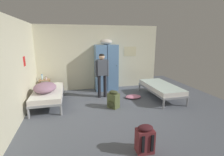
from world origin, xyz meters
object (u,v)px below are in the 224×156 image
(locker_bank, at_px, (106,67))
(backpack_maroon, at_px, (145,139))
(shelf_unit, at_px, (45,85))
(water_bottle, at_px, (42,77))
(backpack_olive, at_px, (113,100))
(clothes_pile_pink, at_px, (133,97))
(bed_right, at_px, (161,87))
(bed_left_rear, at_px, (48,93))
(lotion_bottle, at_px, (46,78))
(bedding_heap, at_px, (45,87))
(person_traveler, at_px, (102,72))

(locker_bank, distance_m, backpack_maroon, 4.09)
(shelf_unit, bearing_deg, water_bottle, 165.96)
(water_bottle, relative_size, backpack_olive, 0.38)
(water_bottle, xyz_separation_m, backpack_olive, (2.29, -1.94, -0.40))
(water_bottle, relative_size, clothes_pile_pink, 0.36)
(bed_right, bearing_deg, backpack_maroon, -125.03)
(locker_bank, height_order, clothes_pile_pink, locker_bank)
(shelf_unit, xyz_separation_m, bed_left_rear, (0.25, -1.15, 0.04))
(lotion_bottle, bearing_deg, bed_right, -19.40)
(bed_right, xyz_separation_m, bedding_heap, (-3.89, 0.13, 0.25))
(person_traveler, height_order, clothes_pile_pink, person_traveler)
(bed_left_rear, relative_size, bedding_heap, 2.22)
(bed_left_rear, bearing_deg, lotion_bottle, 99.21)
(person_traveler, distance_m, backpack_maroon, 3.25)
(water_bottle, bearing_deg, bed_right, -19.49)
(water_bottle, bearing_deg, person_traveler, -22.78)
(shelf_unit, relative_size, bedding_heap, 0.67)
(bedding_heap, relative_size, person_traveler, 0.54)
(bed_right, height_order, water_bottle, water_bottle)
(backpack_maroon, bearing_deg, backpack_olive, 91.55)
(locker_bank, bearing_deg, clothes_pile_pink, -59.30)
(bedding_heap, relative_size, backpack_olive, 1.56)
(person_traveler, bearing_deg, bed_right, -15.86)
(person_traveler, height_order, lotion_bottle, person_traveler)
(water_bottle, bearing_deg, locker_bank, -1.21)
(locker_bank, distance_m, bedding_heap, 2.58)
(locker_bank, distance_m, bed_right, 2.28)
(water_bottle, relative_size, backpack_maroon, 0.38)
(person_traveler, height_order, backpack_maroon, person_traveler)
(bed_right, relative_size, backpack_maroon, 3.45)
(bed_left_rear, distance_m, water_bottle, 1.25)
(backpack_olive, bearing_deg, backpack_maroon, -88.45)
(bed_right, height_order, bed_left_rear, same)
(bedding_heap, height_order, person_traveler, person_traveler)
(shelf_unit, xyz_separation_m, bedding_heap, (0.19, -1.33, 0.28))
(locker_bank, xyz_separation_m, clothes_pile_pink, (0.72, -1.22, -0.92))
(bed_right, xyz_separation_m, bed_left_rear, (-3.84, 0.31, 0.00))
(bedding_heap, height_order, backpack_maroon, bedding_heap)
(water_bottle, xyz_separation_m, clothes_pile_pink, (3.21, -1.27, -0.61))
(shelf_unit, distance_m, water_bottle, 0.33)
(backpack_olive, height_order, backpack_maroon, same)
(locker_bank, height_order, water_bottle, locker_bank)
(bed_left_rear, xyz_separation_m, backpack_olive, (1.96, -0.77, -0.12))
(water_bottle, height_order, backpack_maroon, water_bottle)
(water_bottle, bearing_deg, clothes_pile_pink, -21.63)
(bedding_heap, distance_m, backpack_olive, 2.13)
(bed_left_rear, distance_m, person_traveler, 1.92)
(backpack_maroon, relative_size, clothes_pile_pink, 0.96)
(person_traveler, xyz_separation_m, backpack_maroon, (0.21, -3.17, -0.69))
(bed_right, xyz_separation_m, backpack_olive, (-1.88, -0.46, -0.12))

